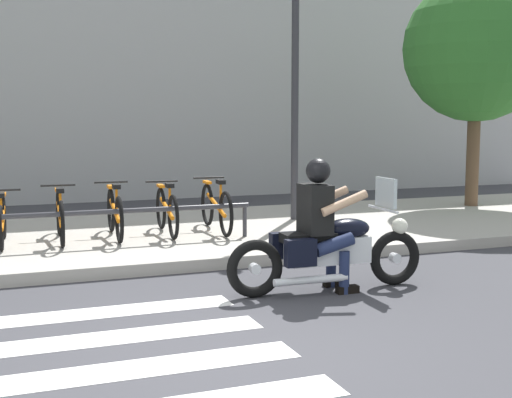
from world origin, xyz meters
The scene contains 16 objects.
ground_plane centered at (0.00, 0.00, 0.00)m, with size 48.00×48.00×0.00m, color #38383D.
sidewalk centered at (0.00, 5.14, 0.07)m, with size 24.00×4.40×0.15m, color #A8A399.
crosswalk_stripe_2 centered at (-0.65, 0.00, 0.00)m, with size 2.80×0.40×0.01m, color white.
crosswalk_stripe_3 centered at (-0.65, 0.80, 0.00)m, with size 2.80×0.40×0.01m, color white.
crosswalk_stripe_4 centered at (-0.65, 1.60, 0.00)m, with size 2.80×0.40×0.01m, color white.
motorcycle centered at (1.88, 1.58, 0.45)m, with size 2.25×0.62×1.20m.
rider centered at (1.80, 1.59, 0.81)m, with size 0.63×0.54×1.42m.
bicycle_0 centered at (-1.33, 4.82, 0.48)m, with size 0.48×1.58×0.72m.
bicycle_1 centered at (-0.58, 4.82, 0.50)m, with size 0.48×1.70×0.75m.
bicycle_2 centered at (0.17, 4.82, 0.50)m, with size 0.48×1.64×0.78m.
bicycle_3 centered at (0.91, 4.82, 0.50)m, with size 0.48×1.59×0.76m.
bicycle_4 centered at (1.66, 4.82, 0.51)m, with size 0.48×1.74×0.79m.
bike_rack centered at (0.17, 4.27, 0.56)m, with size 3.58×0.07×0.49m.
street_lamp centered at (3.24, 5.54, 2.77)m, with size 0.28×0.28×4.61m.
tree_near_rack centered at (7.11, 5.94, 3.08)m, with size 2.72×2.72×4.46m.
building_backdrop centered at (0.00, 10.84, 3.73)m, with size 24.00×1.20×7.45m, color #ABABAB.
Camera 1 is at (-1.46, -5.01, 1.88)m, focal length 49.29 mm.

